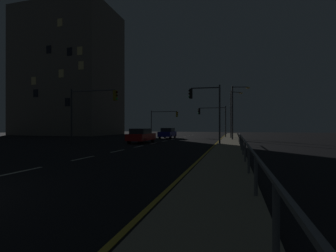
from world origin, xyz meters
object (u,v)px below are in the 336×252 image
at_px(building_distant, 69,74).
at_px(car_oncoming, 168,133).
at_px(car, 141,135).
at_px(traffic_light_near_left, 206,103).
at_px(traffic_light_far_right, 91,105).
at_px(traffic_light_overhead_east, 164,117).
at_px(traffic_light_far_center, 213,115).
at_px(street_lamp_mid_block, 236,107).
at_px(street_lamp_corner, 233,109).

bearing_deg(building_distant, car_oncoming, -20.34).
height_order(car_oncoming, building_distant, building_distant).
bearing_deg(building_distant, car, -38.01).
distance_m(traffic_light_near_left, traffic_light_far_right, 10.97).
height_order(car, traffic_light_overhead_east, traffic_light_overhead_east).
xyz_separation_m(traffic_light_overhead_east, traffic_light_far_center, (9.39, -4.32, 0.12)).
distance_m(car_oncoming, traffic_light_near_left, 13.56).
bearing_deg(car_oncoming, traffic_light_far_center, 29.74).
bearing_deg(traffic_light_overhead_east, car, -80.68).
xyz_separation_m(car, street_lamp_mid_block, (9.84, 7.26, 3.46)).
xyz_separation_m(traffic_light_near_left, street_lamp_corner, (2.38, 12.79, 0.26)).
height_order(traffic_light_overhead_east, building_distant, building_distant).
xyz_separation_m(car, car_oncoming, (0.07, 10.16, 0.00)).
relative_size(traffic_light_near_left, building_distant, 0.21).
height_order(street_lamp_mid_block, building_distant, building_distant).
xyz_separation_m(street_lamp_mid_block, building_distant, (-34.62, 12.11, 8.96)).
relative_size(car_oncoming, traffic_light_overhead_east, 0.84).
bearing_deg(traffic_light_near_left, building_distant, 147.47).
relative_size(traffic_light_far_right, street_lamp_mid_block, 0.80).
relative_size(traffic_light_overhead_east, street_lamp_corner, 0.78).
xyz_separation_m(car_oncoming, traffic_light_far_center, (6.34, 3.63, 2.76)).
height_order(car, traffic_light_far_center, traffic_light_far_center).
bearing_deg(street_lamp_corner, traffic_light_far_center, 147.39).
height_order(car_oncoming, street_lamp_corner, street_lamp_corner).
bearing_deg(street_lamp_mid_block, car_oncoming, 163.47).
bearing_deg(car, car_oncoming, 89.61).
bearing_deg(traffic_light_far_center, street_lamp_mid_block, -62.27).
distance_m(car, building_distant, 33.81).
bearing_deg(traffic_light_near_left, traffic_light_far_center, 92.74).
distance_m(car_oncoming, building_distant, 29.26).
bearing_deg(traffic_light_near_left, traffic_light_overhead_east, 117.87).
xyz_separation_m(car, traffic_light_far_right, (-3.35, -4.25, 3.05)).
bearing_deg(car, traffic_light_far_center, 65.05).
relative_size(street_lamp_corner, building_distant, 0.26).
xyz_separation_m(street_lamp_mid_block, street_lamp_corner, (-0.35, 4.55, 0.00)).
bearing_deg(traffic_light_far_right, traffic_light_far_center, 61.58).
relative_size(car, traffic_light_near_left, 0.79).
height_order(traffic_light_far_right, street_lamp_mid_block, street_lamp_mid_block).
distance_m(car_oncoming, street_lamp_corner, 10.18).
xyz_separation_m(traffic_light_far_right, building_distant, (-21.43, 23.62, 9.37)).
xyz_separation_m(traffic_light_overhead_east, traffic_light_far_right, (-0.37, -22.36, 0.41)).
xyz_separation_m(traffic_light_far_center, traffic_light_far_right, (-9.76, -18.03, 0.29)).
bearing_deg(building_distant, traffic_light_overhead_east, -3.31).
bearing_deg(car, street_lamp_mid_block, 36.40).
bearing_deg(car, traffic_light_overhead_east, 99.32).
bearing_deg(traffic_light_far_center, car, -114.95).
xyz_separation_m(traffic_light_near_left, traffic_light_overhead_east, (-10.09, 19.08, -0.57)).
height_order(traffic_light_overhead_east, traffic_light_far_center, traffic_light_far_center).
xyz_separation_m(traffic_light_near_left, building_distant, (-31.89, 20.34, 9.21)).
xyz_separation_m(traffic_light_near_left, traffic_light_far_center, (-0.71, 14.76, -0.45)).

